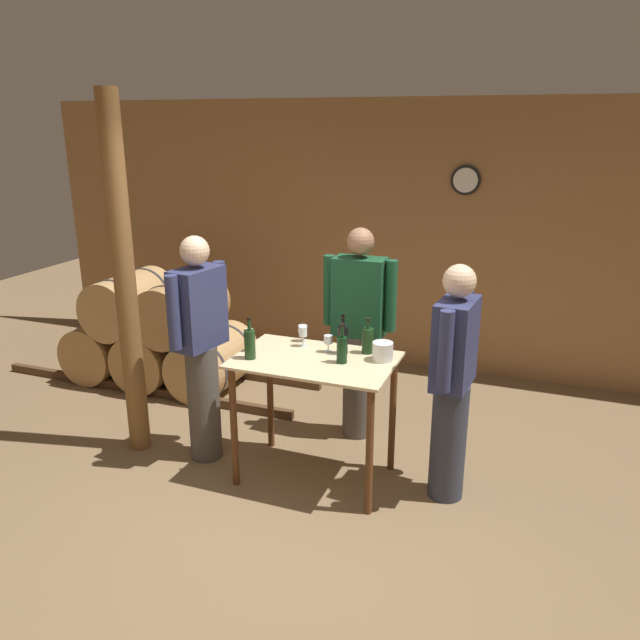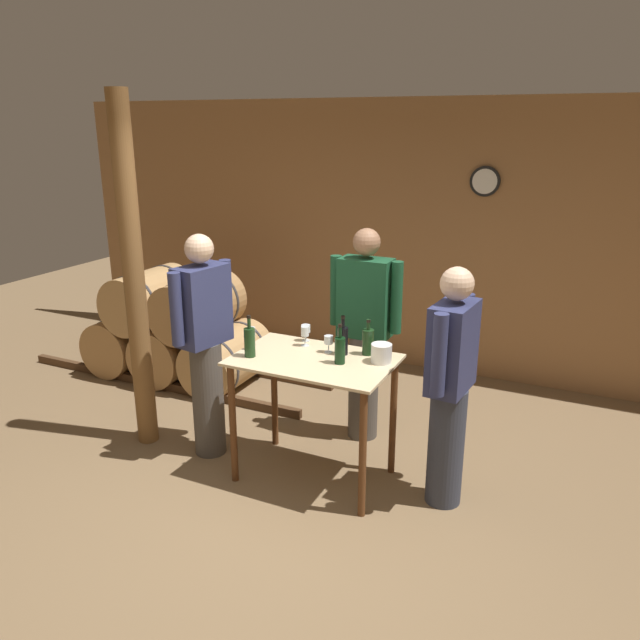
{
  "view_description": "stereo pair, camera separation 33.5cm",
  "coord_description": "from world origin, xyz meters",
  "px_view_note": "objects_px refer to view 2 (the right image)",
  "views": [
    {
      "loc": [
        1.37,
        -3.14,
        2.48
      ],
      "look_at": [
        -0.08,
        0.68,
        1.17
      ],
      "focal_mm": 35.0,
      "sensor_mm": 36.0,
      "label": 1
    },
    {
      "loc": [
        1.68,
        -3.01,
        2.48
      ],
      "look_at": [
        -0.08,
        0.68,
        1.17
      ],
      "focal_mm": 35.0,
      "sensor_mm": 36.0,
      "label": 2
    }
  ],
  "objects_px": {
    "wine_bottle_left": "(343,340)",
    "wine_glass_far_side": "(329,340)",
    "wine_glass_near_right": "(305,332)",
    "wine_bottle_center": "(340,349)",
    "wooden_post": "(134,278)",
    "person_host": "(205,342)",
    "wine_bottle_right": "(368,341)",
    "ice_bucket": "(381,353)",
    "person_visitor_with_scarf": "(365,331)",
    "wine_bottle_far_left": "(250,341)",
    "wine_glass_near_left": "(251,333)",
    "person_visitor_bearded": "(450,384)",
    "wine_glass_near_center": "(306,329)"
  },
  "relations": [
    {
      "from": "wine_bottle_left",
      "to": "wine_glass_far_side",
      "type": "relative_size",
      "value": 2.28
    },
    {
      "from": "wine_bottle_left",
      "to": "wine_glass_near_right",
      "type": "xyz_separation_m",
      "value": [
        -0.32,
        0.04,
        -0.0
      ]
    },
    {
      "from": "wine_bottle_center",
      "to": "wine_glass_near_right",
      "type": "distance_m",
      "value": 0.42
    },
    {
      "from": "wooden_post",
      "to": "wine_glass_near_right",
      "type": "xyz_separation_m",
      "value": [
        1.29,
        0.29,
        -0.33
      ]
    },
    {
      "from": "wine_bottle_left",
      "to": "person_host",
      "type": "height_order",
      "value": "person_host"
    },
    {
      "from": "wine_bottle_center",
      "to": "wine_glass_near_right",
      "type": "height_order",
      "value": "wine_bottle_center"
    },
    {
      "from": "wine_bottle_right",
      "to": "wine_bottle_left",
      "type": "bearing_deg",
      "value": -155.03
    },
    {
      "from": "ice_bucket",
      "to": "wooden_post",
      "type": "bearing_deg",
      "value": -173.31
    },
    {
      "from": "wine_bottle_center",
      "to": "wine_glass_far_side",
      "type": "xyz_separation_m",
      "value": [
        -0.16,
        0.16,
        -0.01
      ]
    },
    {
      "from": "person_visitor_with_scarf",
      "to": "wine_bottle_far_left",
      "type": "bearing_deg",
      "value": -119.72
    },
    {
      "from": "wine_bottle_center",
      "to": "person_visitor_with_scarf",
      "type": "xyz_separation_m",
      "value": [
        -0.11,
        0.73,
        -0.11
      ]
    },
    {
      "from": "wooden_post",
      "to": "ice_bucket",
      "type": "height_order",
      "value": "wooden_post"
    },
    {
      "from": "wooden_post",
      "to": "wine_glass_near_left",
      "type": "xyz_separation_m",
      "value": [
        0.97,
        0.07,
        -0.31
      ]
    },
    {
      "from": "wine_bottle_left",
      "to": "wine_bottle_right",
      "type": "xyz_separation_m",
      "value": [
        0.16,
        0.07,
        -0.01
      ]
    },
    {
      "from": "wine_glass_near_left",
      "to": "wine_glass_near_right",
      "type": "relative_size",
      "value": 1.11
    },
    {
      "from": "wine_glass_near_right",
      "to": "ice_bucket",
      "type": "height_order",
      "value": "wine_glass_near_right"
    },
    {
      "from": "wine_glass_far_side",
      "to": "person_visitor_with_scarf",
      "type": "xyz_separation_m",
      "value": [
        0.05,
        0.58,
        -0.1
      ]
    },
    {
      "from": "wine_glass_far_side",
      "to": "person_host",
      "type": "relative_size",
      "value": 0.07
    },
    {
      "from": "person_host",
      "to": "wine_glass_near_right",
      "type": "bearing_deg",
      "value": 18.11
    },
    {
      "from": "wine_bottle_far_left",
      "to": "wine_glass_near_left",
      "type": "distance_m",
      "value": 0.15
    },
    {
      "from": "wine_bottle_left",
      "to": "person_visitor_bearded",
      "type": "xyz_separation_m",
      "value": [
        0.78,
        -0.06,
        -0.16
      ]
    },
    {
      "from": "ice_bucket",
      "to": "wine_bottle_far_left",
      "type": "bearing_deg",
      "value": -161.54
    },
    {
      "from": "person_visitor_with_scarf",
      "to": "wine_glass_near_center",
      "type": "bearing_deg",
      "value": -124.93
    },
    {
      "from": "wine_glass_near_center",
      "to": "person_visitor_with_scarf",
      "type": "xyz_separation_m",
      "value": [
        0.3,
        0.43,
        -0.1
      ]
    },
    {
      "from": "wine_bottle_left",
      "to": "person_visitor_with_scarf",
      "type": "height_order",
      "value": "person_visitor_with_scarf"
    },
    {
      "from": "wine_bottle_center",
      "to": "person_visitor_bearded",
      "type": "height_order",
      "value": "person_visitor_bearded"
    },
    {
      "from": "wine_bottle_center",
      "to": "wine_glass_far_side",
      "type": "bearing_deg",
      "value": 134.7
    },
    {
      "from": "wine_glass_near_right",
      "to": "person_host",
      "type": "bearing_deg",
      "value": -161.89
    },
    {
      "from": "person_host",
      "to": "wooden_post",
      "type": "bearing_deg",
      "value": -174.22
    },
    {
      "from": "wine_glass_near_right",
      "to": "wine_glass_near_center",
      "type": "bearing_deg",
      "value": 113.73
    },
    {
      "from": "wine_bottle_right",
      "to": "wine_glass_far_side",
      "type": "height_order",
      "value": "wine_bottle_right"
    },
    {
      "from": "wine_bottle_right",
      "to": "wine_glass_near_right",
      "type": "distance_m",
      "value": 0.48
    },
    {
      "from": "wine_bottle_left",
      "to": "person_visitor_with_scarf",
      "type": "relative_size",
      "value": 0.16
    },
    {
      "from": "wine_bottle_left",
      "to": "wine_bottle_right",
      "type": "relative_size",
      "value": 1.1
    },
    {
      "from": "wine_glass_near_right",
      "to": "wine_glass_far_side",
      "type": "xyz_separation_m",
      "value": [
        0.21,
        -0.05,
        -0.01
      ]
    },
    {
      "from": "wooden_post",
      "to": "person_host",
      "type": "height_order",
      "value": "wooden_post"
    },
    {
      "from": "ice_bucket",
      "to": "person_visitor_with_scarf",
      "type": "xyz_separation_m",
      "value": [
        -0.36,
        0.6,
        -0.07
      ]
    },
    {
      "from": "wine_bottle_far_left",
      "to": "wine_bottle_right",
      "type": "bearing_deg",
      "value": 28.23
    },
    {
      "from": "wine_glass_near_center",
      "to": "person_visitor_with_scarf",
      "type": "distance_m",
      "value": 0.53
    },
    {
      "from": "wine_bottle_far_left",
      "to": "wine_bottle_center",
      "type": "xyz_separation_m",
      "value": [
        0.61,
        0.15,
        -0.01
      ]
    },
    {
      "from": "wine_bottle_left",
      "to": "wine_glass_near_center",
      "type": "distance_m",
      "value": 0.39
    },
    {
      "from": "wine_bottle_center",
      "to": "person_host",
      "type": "distance_m",
      "value": 1.09
    },
    {
      "from": "wine_glass_far_side",
      "to": "ice_bucket",
      "type": "xyz_separation_m",
      "value": [
        0.4,
        -0.02,
        -0.02
      ]
    },
    {
      "from": "person_visitor_bearded",
      "to": "ice_bucket",
      "type": "bearing_deg",
      "value": 175.67
    },
    {
      "from": "wine_bottle_center",
      "to": "person_host",
      "type": "height_order",
      "value": "person_host"
    },
    {
      "from": "ice_bucket",
      "to": "person_visitor_bearded",
      "type": "distance_m",
      "value": 0.5
    },
    {
      "from": "wine_bottle_center",
      "to": "wine_bottle_right",
      "type": "bearing_deg",
      "value": 65.49
    },
    {
      "from": "wine_glass_near_right",
      "to": "person_host",
      "type": "relative_size",
      "value": 0.08
    },
    {
      "from": "wine_glass_near_left",
      "to": "wine_glass_near_center",
      "type": "relative_size",
      "value": 1.3
    },
    {
      "from": "wine_glass_near_right",
      "to": "person_visitor_with_scarf",
      "type": "distance_m",
      "value": 0.6
    }
  ]
}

